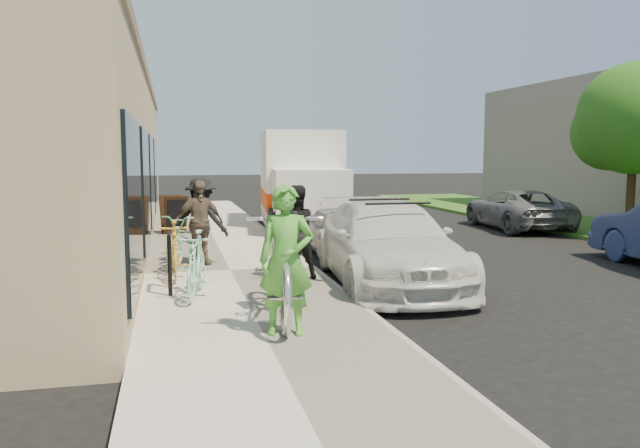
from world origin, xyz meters
TOP-DOWN VIEW (x-y plane):
  - ground at (0.00, 0.00)m, footprint 120.00×120.00m
  - sidewalk at (-2.00, 3.00)m, footprint 3.00×34.00m
  - curb at (-0.45, 3.00)m, footprint 0.12×34.00m
  - storefront at (-5.24, 7.99)m, footprint 3.60×20.00m
  - bike_rack at (-3.06, 1.41)m, footprint 0.06×0.65m
  - sandwich_board at (-2.95, 8.58)m, footprint 0.76×0.76m
  - sedan_white at (0.59, 1.84)m, footprint 2.40×5.03m
  - sedan_silver at (0.58, 4.73)m, footprint 1.51×3.35m
  - moving_truck at (0.83, 10.24)m, footprint 2.80×6.12m
  - far_car_gray at (7.09, 8.53)m, footprint 2.36×4.42m
  - median_tree at (9.09, 6.24)m, footprint 3.01×3.01m
  - tandem_bike at (-1.67, -0.43)m, footprint 1.14×2.69m
  - woman_rider at (-1.74, -1.23)m, footprint 0.72×0.55m
  - man_standing at (-1.01, 1.91)m, footprint 0.88×0.74m
  - cruiser_bike_a at (-2.68, 1.01)m, footprint 0.73×1.65m
  - cruiser_bike_b at (-2.68, 3.87)m, footprint 1.40×1.91m
  - cruiser_bike_c at (-2.98, 2.53)m, footprint 0.45×1.59m
  - bystander_a at (-2.46, 3.91)m, footprint 1.23×1.05m
  - bystander_b at (-2.52, 3.69)m, footprint 1.01×0.61m

SIDE VIEW (x-z plane):
  - ground at x=0.00m, z-range 0.00..0.00m
  - curb at x=-0.45m, z-range 0.00..0.13m
  - sidewalk at x=-2.00m, z-range 0.00..0.15m
  - sedan_silver at x=0.58m, z-range 0.00..1.12m
  - far_car_gray at x=7.09m, z-range 0.00..1.18m
  - cruiser_bike_c at x=-2.98m, z-range 0.15..1.10m
  - cruiser_bike_a at x=-2.68m, z-range 0.15..1.11m
  - cruiser_bike_b at x=-2.68m, z-range 0.15..1.11m
  - sandwich_board at x=-2.95m, z-range 0.16..1.16m
  - bike_rack at x=-3.06m, z-range 0.24..1.15m
  - sedan_white at x=0.59m, z-range -0.02..1.43m
  - tandem_bike at x=-1.67m, z-range 0.15..1.53m
  - man_standing at x=-1.01m, z-range 0.15..1.73m
  - bystander_b at x=-2.52m, z-range 0.15..1.75m
  - bystander_a at x=-2.46m, z-range 0.15..1.80m
  - woman_rider at x=-1.74m, z-range 0.15..1.90m
  - moving_truck at x=0.83m, z-range -0.16..2.75m
  - storefront at x=-5.24m, z-range 0.01..4.24m
  - median_tree at x=9.09m, z-range 0.77..5.37m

